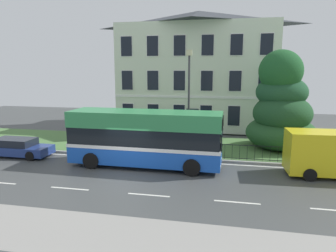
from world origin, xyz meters
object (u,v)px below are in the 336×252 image
(white_panel_van, at_px, (336,154))
(parked_hatchback_01, at_px, (18,147))
(single_decker_bus, at_px, (145,138))
(street_lamp_post, at_px, (189,95))
(evergreen_tree, at_px, (281,111))
(georgian_townhouse, at_px, (198,69))
(litter_bin, at_px, (123,143))

(white_panel_van, bearing_deg, parked_hatchback_01, 176.92)
(single_decker_bus, relative_size, street_lamp_post, 1.32)
(evergreen_tree, distance_m, single_decker_bus, 10.17)
(georgian_townhouse, relative_size, street_lamp_post, 2.15)
(litter_bin, bearing_deg, georgian_townhouse, 70.62)
(georgian_townhouse, distance_m, single_decker_bus, 14.59)
(parked_hatchback_01, bearing_deg, single_decker_bus, -2.68)
(georgian_townhouse, relative_size, white_panel_van, 2.58)
(single_decker_bus, height_order, white_panel_van, single_decker_bus)
(georgian_townhouse, xyz_separation_m, evergreen_tree, (6.82, -8.42, -2.89))
(white_panel_van, xyz_separation_m, parked_hatchback_01, (-19.59, 0.21, -0.68))
(single_decker_bus, xyz_separation_m, parked_hatchback_01, (-9.03, 0.41, -1.16))
(parked_hatchback_01, height_order, litter_bin, litter_bin)
(georgian_townhouse, height_order, litter_bin, georgian_townhouse)
(white_panel_van, distance_m, parked_hatchback_01, 19.60)
(parked_hatchback_01, bearing_deg, georgian_townhouse, 51.60)
(evergreen_tree, relative_size, white_panel_van, 1.24)
(single_decker_bus, distance_m, parked_hatchback_01, 9.12)
(evergreen_tree, relative_size, parked_hatchback_01, 1.62)
(single_decker_bus, xyz_separation_m, street_lamp_post, (2.16, 3.20, 2.31))
(evergreen_tree, bearing_deg, white_panel_van, -68.62)
(white_panel_van, bearing_deg, single_decker_bus, 178.61)
(evergreen_tree, relative_size, litter_bin, 6.39)
(street_lamp_post, bearing_deg, white_panel_van, -19.67)
(single_decker_bus, xyz_separation_m, litter_bin, (-2.35, 2.56, -1.06))
(evergreen_tree, relative_size, single_decker_bus, 0.78)
(single_decker_bus, distance_m, white_panel_van, 10.57)
(parked_hatchback_01, relative_size, litter_bin, 3.96)
(white_panel_van, height_order, street_lamp_post, street_lamp_post)
(single_decker_bus, distance_m, litter_bin, 3.63)
(parked_hatchback_01, distance_m, litter_bin, 7.02)
(white_panel_van, bearing_deg, georgian_townhouse, 120.50)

